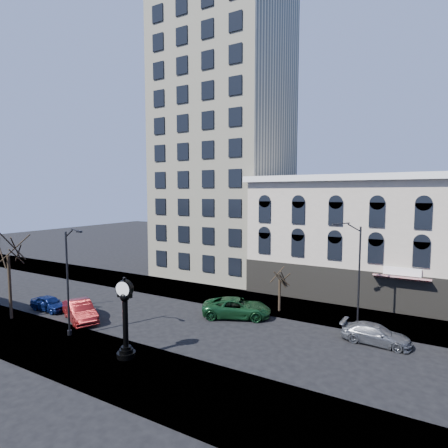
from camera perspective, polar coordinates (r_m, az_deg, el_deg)
The scene contains 14 objects.
ground at distance 30.48m, azimuth -7.23°, elevation -15.58°, with size 160.00×160.00×0.00m, color black.
sidewalk_far at distance 36.87m, azimuth 0.32°, elevation -11.78°, with size 160.00×6.00×0.12m, color gray.
sidewalk_near at distance 25.00m, azimuth -18.89°, elevation -20.44°, with size 160.00×6.00×0.12m, color gray.
cream_tower at distance 48.57m, azimuth 0.19°, elevation 15.21°, with size 15.90×15.40×42.50m.
victorian_row at distance 39.43m, azimuth 21.63°, elevation -2.21°, with size 22.60×11.19×12.50m.
street_clock at distance 24.12m, azimuth -15.80°, elevation -15.01°, with size 1.20×1.20×5.29m.
street_lamp_near at distance 27.67m, azimuth -23.76°, elevation -4.48°, with size 2.12×0.58×8.24m.
street_lamp_far at distance 29.36m, azimuth 20.15°, elevation -3.51°, with size 2.10×0.97×8.46m.
bare_tree_near at distance 34.27m, azimuth -31.86°, elevation -2.53°, with size 5.03×5.03×8.64m.
bare_tree_far at distance 32.01m, azimuth 9.10°, elevation -7.93°, with size 2.67×2.67×4.58m.
car_near_a at distance 36.48m, azimuth -26.62°, elevation -11.50°, with size 1.57×3.91×1.33m, color #0C194C.
car_near_b at distance 32.64m, azimuth -22.46°, elevation -12.96°, with size 1.78×5.10×1.68m, color maroon.
car_far_a at distance 31.13m, azimuth 2.10°, elevation -13.49°, with size 2.73×5.92×1.65m, color #143F1E.
car_far_b at distance 28.27m, azimuth 23.51°, elevation -16.16°, with size 1.92×4.71×1.37m, color #595B60.
Camera 1 is at (17.00, -22.94, 10.67)m, focal length 28.00 mm.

